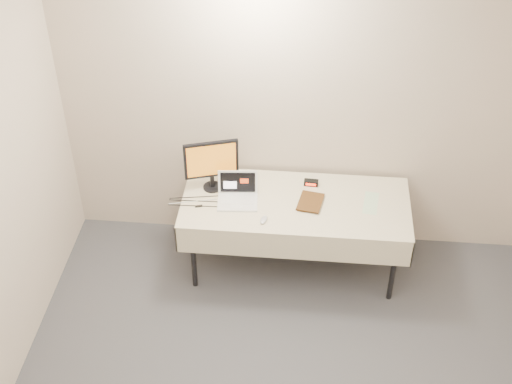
# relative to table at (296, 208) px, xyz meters

# --- Properties ---
(back_wall) EXTENTS (4.00, 0.10, 2.70)m
(back_wall) POSITION_rel_table_xyz_m (0.00, 0.45, 0.67)
(back_wall) COLOR beige
(back_wall) RESTS_ON ground
(table) EXTENTS (1.86, 0.81, 0.74)m
(table) POSITION_rel_table_xyz_m (0.00, 0.00, 0.00)
(table) COLOR black
(table) RESTS_ON ground
(laptop) EXTENTS (0.34, 0.28, 0.23)m
(laptop) POSITION_rel_table_xyz_m (-0.48, -0.01, 0.12)
(laptop) COLOR white
(laptop) RESTS_ON table
(monitor) EXTENTS (0.43, 0.19, 0.46)m
(monitor) POSITION_rel_table_xyz_m (-0.70, 0.12, 0.33)
(monitor) COLOR black
(monitor) RESTS_ON table
(book) EXTENTS (0.19, 0.06, 0.25)m
(book) POSITION_rel_table_xyz_m (0.03, 0.01, 0.19)
(book) COLOR brown
(book) RESTS_ON table
(alarm_clock) EXTENTS (0.12, 0.06, 0.05)m
(alarm_clock) POSITION_rel_table_xyz_m (0.12, 0.24, 0.09)
(alarm_clock) COLOR black
(alarm_clock) RESTS_ON table
(clicker) EXTENTS (0.08, 0.11, 0.03)m
(clicker) POSITION_rel_table_xyz_m (-0.24, -0.26, 0.07)
(clicker) COLOR silver
(clicker) RESTS_ON table
(paper_form) EXTENTS (0.15, 0.30, 0.00)m
(paper_form) POSITION_rel_table_xyz_m (0.61, 0.04, 0.06)
(paper_form) COLOR beige
(paper_form) RESTS_ON table
(usb_dongle) EXTENTS (0.06, 0.03, 0.01)m
(usb_dongle) POSITION_rel_table_xyz_m (-0.78, -0.13, 0.07)
(usb_dongle) COLOR black
(usb_dongle) RESTS_ON table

